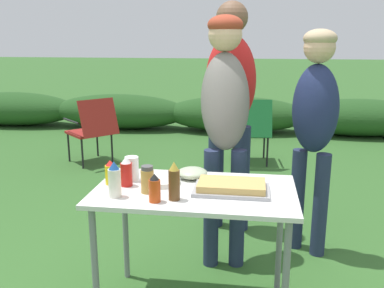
{
  "coord_description": "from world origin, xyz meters",
  "views": [
    {
      "loc": [
        0.31,
        -2.19,
        1.55
      ],
      "look_at": [
        -0.08,
        0.41,
        0.89
      ],
      "focal_mm": 40.0,
      "sensor_mm": 36.0,
      "label": 1
    }
  ],
  "objects_px": {
    "mixing_bowl": "(192,173)",
    "mayo_bottle": "(115,180)",
    "folding_table": "(195,202)",
    "food_tray": "(232,187)",
    "standing_person_in_gray_fleece": "(230,97)",
    "spice_jar": "(147,180)",
    "standing_person_in_dark_puffer": "(225,107)",
    "paper_cup_stack": "(132,169)",
    "standing_person_in_navy_coat": "(315,117)",
    "mustard_bottle": "(110,173)",
    "hot_sauce_bottle": "(155,188)",
    "camp_chair_near_hedge": "(93,127)",
    "plate_stack": "(162,181)",
    "beer_bottle": "(174,182)",
    "ketchup_bottle": "(126,172)",
    "camp_chair_green_behind_table": "(251,128)"
  },
  "relations": [
    {
      "from": "mixing_bowl",
      "to": "mayo_bottle",
      "type": "height_order",
      "value": "mayo_bottle"
    },
    {
      "from": "folding_table",
      "to": "mixing_bowl",
      "type": "height_order",
      "value": "mixing_bowl"
    },
    {
      "from": "food_tray",
      "to": "standing_person_in_gray_fleece",
      "type": "height_order",
      "value": "standing_person_in_gray_fleece"
    },
    {
      "from": "spice_jar",
      "to": "standing_person_in_dark_puffer",
      "type": "height_order",
      "value": "standing_person_in_dark_puffer"
    },
    {
      "from": "food_tray",
      "to": "paper_cup_stack",
      "type": "xyz_separation_m",
      "value": [
        -0.58,
        0.11,
        0.04
      ]
    },
    {
      "from": "standing_person_in_navy_coat",
      "to": "mustard_bottle",
      "type": "bearing_deg",
      "value": -114.44
    },
    {
      "from": "hot_sauce_bottle",
      "to": "camp_chair_near_hedge",
      "type": "height_order",
      "value": "hot_sauce_bottle"
    },
    {
      "from": "plate_stack",
      "to": "mixing_bowl",
      "type": "distance_m",
      "value": 0.2
    },
    {
      "from": "standing_person_in_navy_coat",
      "to": "plate_stack",
      "type": "bearing_deg",
      "value": -108.73
    },
    {
      "from": "beer_bottle",
      "to": "standing_person_in_gray_fleece",
      "type": "distance_m",
      "value": 1.35
    },
    {
      "from": "food_tray",
      "to": "mayo_bottle",
      "type": "height_order",
      "value": "mayo_bottle"
    },
    {
      "from": "beer_bottle",
      "to": "mayo_bottle",
      "type": "bearing_deg",
      "value": -179.24
    },
    {
      "from": "ketchup_bottle",
      "to": "mustard_bottle",
      "type": "distance_m",
      "value": 0.1
    },
    {
      "from": "ketchup_bottle",
      "to": "standing_person_in_gray_fleece",
      "type": "bearing_deg",
      "value": 66.1
    },
    {
      "from": "paper_cup_stack",
      "to": "food_tray",
      "type": "bearing_deg",
      "value": -10.4
    },
    {
      "from": "beer_bottle",
      "to": "mustard_bottle",
      "type": "relative_size",
      "value": 1.44
    },
    {
      "from": "mixing_bowl",
      "to": "spice_jar",
      "type": "relative_size",
      "value": 1.22
    },
    {
      "from": "plate_stack",
      "to": "standing_person_in_navy_coat",
      "type": "xyz_separation_m",
      "value": [
        0.92,
        0.75,
        0.25
      ]
    },
    {
      "from": "folding_table",
      "to": "food_tray",
      "type": "distance_m",
      "value": 0.23
    },
    {
      "from": "standing_person_in_gray_fleece",
      "to": "camp_chair_near_hedge",
      "type": "distance_m",
      "value": 2.46
    },
    {
      "from": "hot_sauce_bottle",
      "to": "standing_person_in_navy_coat",
      "type": "distance_m",
      "value": 1.38
    },
    {
      "from": "beer_bottle",
      "to": "hot_sauce_bottle",
      "type": "height_order",
      "value": "beer_bottle"
    },
    {
      "from": "folding_table",
      "to": "camp_chair_green_behind_table",
      "type": "xyz_separation_m",
      "value": [
        0.28,
        3.0,
        -0.2
      ]
    },
    {
      "from": "plate_stack",
      "to": "camp_chair_green_behind_table",
      "type": "height_order",
      "value": "camp_chair_green_behind_table"
    },
    {
      "from": "mixing_bowl",
      "to": "paper_cup_stack",
      "type": "height_order",
      "value": "paper_cup_stack"
    },
    {
      "from": "food_tray",
      "to": "mixing_bowl",
      "type": "height_order",
      "value": "mixing_bowl"
    },
    {
      "from": "mustard_bottle",
      "to": "standing_person_in_gray_fleece",
      "type": "relative_size",
      "value": 0.08
    },
    {
      "from": "beer_bottle",
      "to": "hot_sauce_bottle",
      "type": "xyz_separation_m",
      "value": [
        -0.09,
        -0.04,
        -0.03
      ]
    },
    {
      "from": "camp_chair_green_behind_table",
      "to": "spice_jar",
      "type": "bearing_deg",
      "value": -104.19
    },
    {
      "from": "paper_cup_stack",
      "to": "mayo_bottle",
      "type": "xyz_separation_m",
      "value": [
        -0.01,
        -0.27,
        0.02
      ]
    },
    {
      "from": "paper_cup_stack",
      "to": "mayo_bottle",
      "type": "bearing_deg",
      "value": -93.13
    },
    {
      "from": "paper_cup_stack",
      "to": "plate_stack",
      "type": "bearing_deg",
      "value": -9.39
    },
    {
      "from": "standing_person_in_dark_puffer",
      "to": "spice_jar",
      "type": "bearing_deg",
      "value": -123.34
    },
    {
      "from": "mixing_bowl",
      "to": "camp_chair_near_hedge",
      "type": "distance_m",
      "value": 3.02
    },
    {
      "from": "mayo_bottle",
      "to": "hot_sauce_bottle",
      "type": "xyz_separation_m",
      "value": [
        0.22,
        -0.04,
        -0.02
      ]
    },
    {
      "from": "standing_person_in_dark_puffer",
      "to": "standing_person_in_gray_fleece",
      "type": "relative_size",
      "value": 0.94
    },
    {
      "from": "mayo_bottle",
      "to": "standing_person_in_navy_coat",
      "type": "xyz_separation_m",
      "value": [
        1.12,
        0.99,
        0.18
      ]
    },
    {
      "from": "beer_bottle",
      "to": "folding_table",
      "type": "bearing_deg",
      "value": 64.09
    },
    {
      "from": "camp_chair_green_behind_table",
      "to": "mixing_bowl",
      "type": "bearing_deg",
      "value": -101.09
    },
    {
      "from": "standing_person_in_dark_puffer",
      "to": "standing_person_in_gray_fleece",
      "type": "xyz_separation_m",
      "value": [
        0.01,
        0.49,
        -0.0
      ]
    },
    {
      "from": "food_tray",
      "to": "mustard_bottle",
      "type": "relative_size",
      "value": 2.88
    },
    {
      "from": "spice_jar",
      "to": "standing_person_in_dark_puffer",
      "type": "xyz_separation_m",
      "value": [
        0.36,
        0.74,
        0.28
      ]
    },
    {
      "from": "beer_bottle",
      "to": "standing_person_in_dark_puffer",
      "type": "height_order",
      "value": "standing_person_in_dark_puffer"
    },
    {
      "from": "mayo_bottle",
      "to": "beer_bottle",
      "type": "relative_size",
      "value": 0.95
    },
    {
      "from": "mayo_bottle",
      "to": "beer_bottle",
      "type": "height_order",
      "value": "beer_bottle"
    },
    {
      "from": "spice_jar",
      "to": "camp_chair_near_hedge",
      "type": "relative_size",
      "value": 0.18
    },
    {
      "from": "ketchup_bottle",
      "to": "standing_person_in_navy_coat",
      "type": "bearing_deg",
      "value": 36.29
    },
    {
      "from": "beer_bottle",
      "to": "standing_person_in_dark_puffer",
      "type": "distance_m",
      "value": 0.88
    },
    {
      "from": "hot_sauce_bottle",
      "to": "beer_bottle",
      "type": "bearing_deg",
      "value": 24.38
    },
    {
      "from": "camp_chair_near_hedge",
      "to": "mixing_bowl",
      "type": "bearing_deg",
      "value": -104.98
    }
  ]
}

